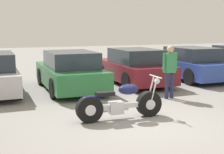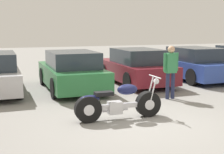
{
  "view_description": "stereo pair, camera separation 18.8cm",
  "coord_description": "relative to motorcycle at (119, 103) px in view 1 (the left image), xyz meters",
  "views": [
    {
      "loc": [
        -3.31,
        -6.46,
        2.24
      ],
      "look_at": [
        -0.12,
        1.66,
        0.85
      ],
      "focal_mm": 50.0,
      "sensor_mm": 36.0,
      "label": 1
    },
    {
      "loc": [
        -3.14,
        -6.53,
        2.24
      ],
      "look_at": [
        -0.12,
        1.66,
        0.85
      ],
      "focal_mm": 50.0,
      "sensor_mm": 36.0,
      "label": 2
    }
  ],
  "objects": [
    {
      "name": "parked_car_green",
      "position": [
        -0.23,
        4.05,
        0.26
      ],
      "size": [
        1.87,
        4.23,
        1.41
      ],
      "color": "#286B38",
      "rests_on": "ground_plane"
    },
    {
      "name": "motorcycle",
      "position": [
        0.0,
        0.0,
        0.0
      ],
      "size": [
        2.22,
        0.62,
        1.03
      ],
      "color": "black",
      "rests_on": "ground_plane"
    },
    {
      "name": "person_standing",
      "position": [
        2.37,
        1.52,
        0.59
      ],
      "size": [
        0.52,
        0.23,
        1.68
      ],
      "color": "#232847",
      "rests_on": "ground_plane"
    },
    {
      "name": "parked_car_blue",
      "position": [
        5.2,
        4.47,
        0.26
      ],
      "size": [
        1.87,
        4.23,
        1.41
      ],
      "color": "#2D479E",
      "rests_on": "ground_plane"
    },
    {
      "name": "parked_car_maroon",
      "position": [
        2.48,
        4.42,
        0.26
      ],
      "size": [
        1.87,
        4.23,
        1.41
      ],
      "color": "maroon",
      "rests_on": "ground_plane"
    },
    {
      "name": "ground_plane",
      "position": [
        0.43,
        -0.39,
        -0.41
      ],
      "size": [
        60.0,
        60.0,
        0.0
      ],
      "primitive_type": "plane",
      "color": "gray"
    }
  ]
}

